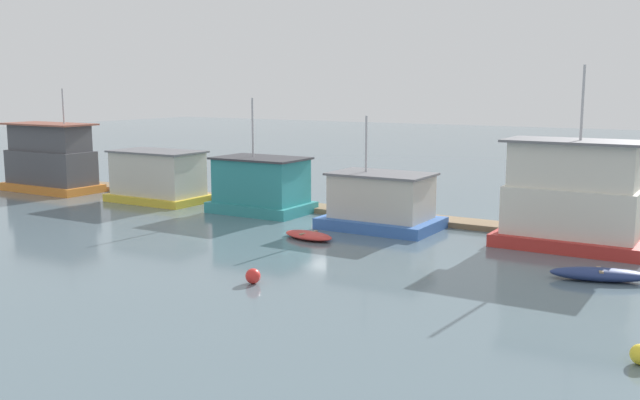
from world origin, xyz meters
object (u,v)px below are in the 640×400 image
object	(u,v)px
dinghy_red	(309,235)
dinghy_navy	(600,274)
houseboat_red	(572,199)
houseboat_blue	(381,203)
houseboat_yellow	(158,177)
houseboat_orange	(51,160)
houseboat_teal	(261,186)
mooring_post_near_left	(372,202)
buoy_red	(253,276)

from	to	relation	value
dinghy_red	dinghy_navy	bearing A→B (deg)	-2.72
houseboat_red	houseboat_blue	bearing A→B (deg)	-176.74
houseboat_yellow	houseboat_red	xyz separation A→B (m)	(26.29, 0.14, 0.70)
houseboat_orange	houseboat_teal	world-z (taller)	houseboat_orange
houseboat_orange	houseboat_blue	world-z (taller)	houseboat_orange
houseboat_orange	houseboat_teal	xyz separation A→B (m)	(18.25, 0.69, -0.65)
mooring_post_near_left	buoy_red	distance (m)	14.23
houseboat_yellow	buoy_red	bearing A→B (deg)	-36.55
houseboat_orange	houseboat_blue	size ratio (longest dim) A/B	1.22
dinghy_navy	mooring_post_near_left	world-z (taller)	mooring_post_near_left
houseboat_blue	mooring_post_near_left	size ratio (longest dim) A/B	2.83
dinghy_navy	buoy_red	size ratio (longest dim) A/B	6.53
houseboat_red	mooring_post_near_left	size ratio (longest dim) A/B	3.95
houseboat_blue	dinghy_navy	world-z (taller)	houseboat_blue
houseboat_blue	buoy_red	world-z (taller)	houseboat_blue
houseboat_orange	houseboat_yellow	bearing A→B (deg)	2.76
houseboat_yellow	buoy_red	distance (m)	21.42
mooring_post_near_left	houseboat_blue	bearing A→B (deg)	-50.68
houseboat_teal	houseboat_blue	xyz separation A→B (m)	(8.36, -0.62, -0.22)
houseboat_yellow	dinghy_red	size ratio (longest dim) A/B	2.06
mooring_post_near_left	buoy_red	bearing A→B (deg)	-81.83
houseboat_yellow	houseboat_blue	bearing A→B (deg)	-1.41
dinghy_navy	houseboat_orange	bearing A→B (deg)	172.78
houseboat_teal	dinghy_red	xyz separation A→B (m)	(6.46, -4.92, -1.42)
dinghy_red	mooring_post_near_left	bearing A→B (deg)	85.55
houseboat_yellow	houseboat_teal	bearing A→B (deg)	1.45
houseboat_red	buoy_red	bearing A→B (deg)	-125.28
houseboat_red	houseboat_yellow	bearing A→B (deg)	-179.69
houseboat_teal	mooring_post_near_left	world-z (taller)	houseboat_teal
mooring_post_near_left	buoy_red	xyz separation A→B (m)	(2.02, -14.07, -0.78)
houseboat_orange	mooring_post_near_left	size ratio (longest dim) A/B	3.45
dinghy_navy	dinghy_red	bearing A→B (deg)	177.28
dinghy_red	buoy_red	bearing A→B (deg)	-72.76
mooring_post_near_left	buoy_red	size ratio (longest dim) A/B	3.62
dinghy_red	dinghy_navy	world-z (taller)	dinghy_navy
dinghy_red	mooring_post_near_left	size ratio (longest dim) A/B	1.45
houseboat_blue	buoy_red	xyz separation A→B (m)	(0.59, -12.33, -1.08)
houseboat_orange	dinghy_red	xyz separation A→B (m)	(24.71, -4.23, -2.07)
dinghy_red	dinghy_navy	xyz separation A→B (m)	(13.92, -0.66, 0.09)
houseboat_yellow	houseboat_teal	xyz separation A→B (m)	(8.23, 0.21, -0.03)
houseboat_teal	houseboat_orange	bearing A→B (deg)	-177.83
houseboat_yellow	mooring_post_near_left	size ratio (longest dim) A/B	2.99
dinghy_red	houseboat_blue	bearing A→B (deg)	66.21
houseboat_yellow	dinghy_red	distance (m)	15.49
dinghy_navy	houseboat_red	bearing A→B (deg)	112.77
houseboat_red	mooring_post_near_left	distance (m)	11.27
houseboat_orange	houseboat_red	size ratio (longest dim) A/B	0.87
houseboat_orange	dinghy_red	bearing A→B (deg)	-9.72
houseboat_red	buoy_red	size ratio (longest dim) A/B	14.32
buoy_red	houseboat_blue	bearing A→B (deg)	92.75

